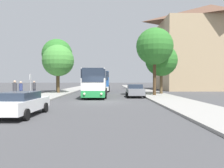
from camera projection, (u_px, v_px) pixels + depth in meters
ground_plane at (100, 102)px, 20.57m from camera, size 300.00×300.00×0.00m
sidewalk_left at (26, 101)px, 20.52m from camera, size 4.00×120.00×0.15m
sidewalk_right at (174, 101)px, 20.63m from camera, size 4.00×120.00×0.15m
building_right_background at (211, 47)px, 44.88m from camera, size 20.25×11.99×17.60m
bus_front at (96, 82)px, 26.98m from camera, size 2.81×10.19×3.34m
bus_middle at (102, 81)px, 41.40m from camera, size 2.82×11.84×3.57m
parked_car_left_curb at (21, 103)px, 12.45m from camera, size 2.17×4.71×1.39m
parked_car_right_near at (135, 91)px, 26.12m from camera, size 2.12×4.10×1.55m
bus_stop_sign at (30, 83)px, 23.29m from camera, size 0.08×0.45×2.59m
pedestrian_waiting_near at (21, 90)px, 22.11m from camera, size 0.36×0.36×1.79m
pedestrian_waiting_far at (15, 90)px, 19.95m from camera, size 0.36×0.36×1.88m
pedestrian_walking_back at (34, 89)px, 25.29m from camera, size 0.36×0.36×1.82m
tree_left_near at (57, 54)px, 37.10m from camera, size 5.12×5.12×8.89m
tree_left_far at (58, 61)px, 32.98m from camera, size 4.77×4.77×7.26m
tree_right_near at (155, 47)px, 27.78m from camera, size 4.70×4.70×8.57m
tree_right_mid at (161, 60)px, 30.76m from camera, size 4.50×4.50×6.98m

